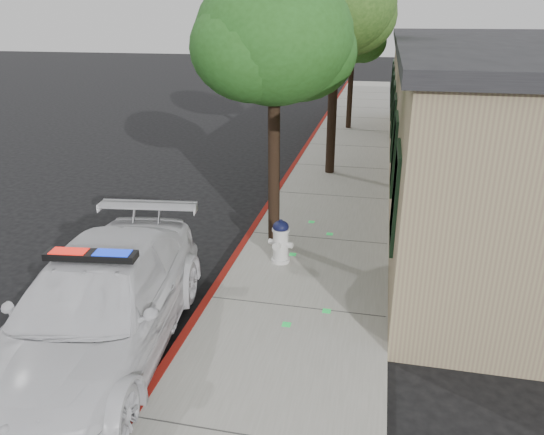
{
  "coord_description": "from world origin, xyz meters",
  "views": [
    {
      "loc": [
        2.85,
        -7.58,
        4.84
      ],
      "look_at": [
        0.88,
        1.57,
        1.14
      ],
      "focal_mm": 33.86,
      "sensor_mm": 36.0,
      "label": 1
    }
  ],
  "objects_px": {
    "police_car": "(98,307)",
    "fire_hydrant": "(281,241)",
    "street_tree_mid": "(337,8)",
    "clapboard_building": "(514,112)",
    "street_tree_near": "(275,44)",
    "street_tree_far": "(354,39)"
  },
  "relations": [
    {
      "from": "police_car",
      "to": "fire_hydrant",
      "type": "relative_size",
      "value": 6.26
    },
    {
      "from": "clapboard_building",
      "to": "street_tree_near",
      "type": "relative_size",
      "value": 3.73
    },
    {
      "from": "clapboard_building",
      "to": "street_tree_far",
      "type": "relative_size",
      "value": 4.17
    },
    {
      "from": "street_tree_near",
      "to": "street_tree_far",
      "type": "relative_size",
      "value": 1.12
    },
    {
      "from": "police_car",
      "to": "fire_hydrant",
      "type": "xyz_separation_m",
      "value": [
        2.11,
        3.32,
        -0.19
      ]
    },
    {
      "from": "street_tree_near",
      "to": "street_tree_mid",
      "type": "relative_size",
      "value": 0.87
    },
    {
      "from": "clapboard_building",
      "to": "street_tree_near",
      "type": "distance_m",
      "value": 9.03
    },
    {
      "from": "clapboard_building",
      "to": "police_car",
      "type": "relative_size",
      "value": 3.67
    },
    {
      "from": "street_tree_near",
      "to": "fire_hydrant",
      "type": "bearing_deg",
      "value": -70.85
    },
    {
      "from": "clapboard_building",
      "to": "street_tree_mid",
      "type": "relative_size",
      "value": 3.23
    },
    {
      "from": "police_car",
      "to": "street_tree_mid",
      "type": "relative_size",
      "value": 0.88
    },
    {
      "from": "police_car",
      "to": "street_tree_near",
      "type": "relative_size",
      "value": 1.02
    },
    {
      "from": "clapboard_building",
      "to": "fire_hydrant",
      "type": "xyz_separation_m",
      "value": [
        -5.65,
        -7.35,
        -1.52
      ]
    },
    {
      "from": "clapboard_building",
      "to": "street_tree_near",
      "type": "xyz_separation_m",
      "value": [
        -5.98,
        -6.4,
        2.2
      ]
    },
    {
      "from": "clapboard_building",
      "to": "street_tree_mid",
      "type": "bearing_deg",
      "value": -172.68
    },
    {
      "from": "police_car",
      "to": "street_tree_near",
      "type": "height_order",
      "value": "street_tree_near"
    },
    {
      "from": "street_tree_near",
      "to": "street_tree_far",
      "type": "bearing_deg",
      "value": 86.83
    },
    {
      "from": "fire_hydrant",
      "to": "police_car",
      "type": "bearing_deg",
      "value": -110.59
    },
    {
      "from": "police_car",
      "to": "street_tree_mid",
      "type": "xyz_separation_m",
      "value": [
        2.4,
        9.98,
        4.22
      ]
    },
    {
      "from": "fire_hydrant",
      "to": "clapboard_building",
      "type": "bearing_deg",
      "value": 64.23
    },
    {
      "from": "clapboard_building",
      "to": "fire_hydrant",
      "type": "bearing_deg",
      "value": -127.56
    },
    {
      "from": "clapboard_building",
      "to": "street_tree_mid",
      "type": "xyz_separation_m",
      "value": [
        -5.36,
        -0.69,
        2.89
      ]
    }
  ]
}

